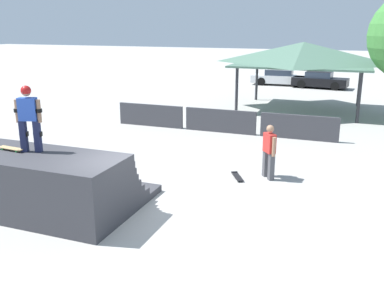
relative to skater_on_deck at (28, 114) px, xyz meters
name	(u,v)px	position (x,y,z in m)	size (l,w,h in m)	color
ground_plane	(141,217)	(2.79, 0.51, -2.55)	(160.00, 160.00, 0.00)	#A3A09B
quarter_pipe_ramp	(47,184)	(0.28, 0.09, -1.85)	(4.49, 3.44, 1.58)	#38383D
skater_on_deck	(28,114)	(0.00, 0.00, 0.00)	(0.73, 0.38, 1.69)	#1E2347
skateboard_on_deck	(12,148)	(-0.54, -0.10, -0.91)	(0.83, 0.27, 0.09)	green
bystander_walking	(269,149)	(5.21, 4.53, -1.59)	(0.52, 0.61, 1.73)	#4C4C51
skateboard_on_ground	(237,176)	(4.30, 4.19, -2.49)	(0.59, 0.83, 0.09)	silver
barrier_fence	(220,121)	(2.01, 9.76, -2.03)	(10.24, 0.12, 1.05)	#3D3D42
pavilion_shelter	(303,54)	(4.70, 16.48, 0.60)	(7.28, 5.82, 3.80)	#2D2D33
parked_car_white	(280,78)	(1.85, 26.66, -1.95)	(4.59, 1.79, 1.27)	silver
parked_car_black	(320,80)	(5.00, 26.00, -1.95)	(4.24, 2.08, 1.27)	black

